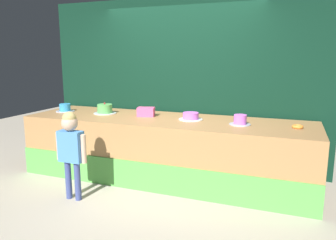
% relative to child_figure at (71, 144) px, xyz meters
% --- Properties ---
extents(ground_plane, '(12.00, 12.00, 0.00)m').
position_rel_child_figure_xyz_m(ground_plane, '(0.79, 0.54, -0.71)').
color(ground_plane, '#BCB29E').
extents(stage_platform, '(4.09, 1.16, 0.87)m').
position_rel_child_figure_xyz_m(stage_platform, '(0.79, 1.10, -0.28)').
color(stage_platform, '#B27F4C').
rests_on(stage_platform, ground_plane).
extents(curtain_backdrop, '(4.52, 0.08, 2.63)m').
position_rel_child_figure_xyz_m(curtain_backdrop, '(0.79, 1.78, 0.61)').
color(curtain_backdrop, black).
rests_on(curtain_backdrop, ground_plane).
extents(child_figure, '(0.42, 0.19, 1.10)m').
position_rel_child_figure_xyz_m(child_figure, '(0.00, 0.00, 0.00)').
color(child_figure, '#3F4C8C').
rests_on(child_figure, ground_plane).
extents(pink_box, '(0.28, 0.23, 0.13)m').
position_rel_child_figure_xyz_m(pink_box, '(0.45, 1.19, 0.22)').
color(pink_box, '#F85995').
rests_on(pink_box, stage_platform).
extents(donut, '(0.14, 0.14, 0.04)m').
position_rel_child_figure_xyz_m(donut, '(2.53, 1.12, 0.18)').
color(donut, orange).
rests_on(donut, stage_platform).
extents(cake_far_left, '(0.29, 0.29, 0.12)m').
position_rel_child_figure_xyz_m(cake_far_left, '(-0.95, 1.10, 0.21)').
color(cake_far_left, silver).
rests_on(cake_far_left, stage_platform).
extents(cake_center_left, '(0.35, 0.35, 0.17)m').
position_rel_child_figure_xyz_m(cake_center_left, '(-0.25, 1.18, 0.23)').
color(cake_center_left, silver).
rests_on(cake_center_left, stage_platform).
extents(cake_center_right, '(0.34, 0.34, 0.10)m').
position_rel_child_figure_xyz_m(cake_center_right, '(1.14, 1.17, 0.20)').
color(cake_center_right, white).
rests_on(cake_center_right, stage_platform).
extents(cake_far_right, '(0.28, 0.28, 0.13)m').
position_rel_child_figure_xyz_m(cake_far_right, '(1.84, 1.08, 0.22)').
color(cake_far_right, silver).
rests_on(cake_far_right, stage_platform).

